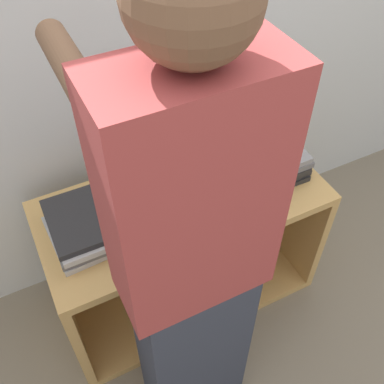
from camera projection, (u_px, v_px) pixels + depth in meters
ground_plane at (210, 333)px, 2.05m from camera, size 12.00×12.00×0.00m
wall_back at (134, 21)px, 1.57m from camera, size 8.00×0.05×2.40m
cart at (178, 239)px, 2.02m from camera, size 1.13×0.53×0.64m
laptop_open at (176, 179)px, 1.75m from camera, size 0.32×0.38×0.28m
laptop_stack_left at (96, 222)px, 1.61m from camera, size 0.34×0.30×0.10m
laptop_stack_right at (259, 161)px, 1.81m from camera, size 0.33×0.29×0.12m
person at (191, 270)px, 1.23m from camera, size 0.40×0.54×1.76m
inventory_tag at (272, 160)px, 1.72m from camera, size 0.06×0.02×0.01m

